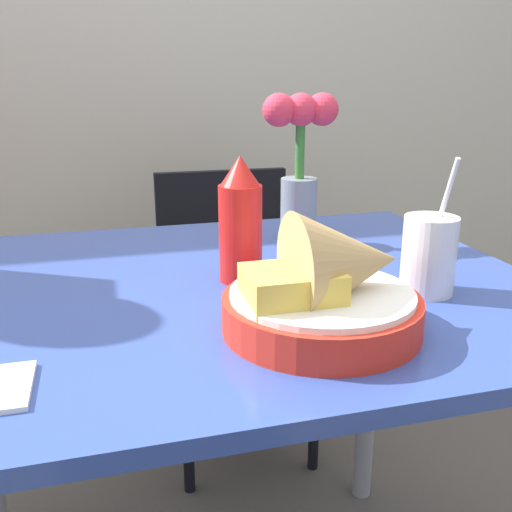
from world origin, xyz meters
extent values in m
cube|color=#B7B2A3|center=(0.00, 1.27, 1.30)|extent=(7.00, 0.06, 2.60)
cube|color=#334C9E|center=(0.00, 0.00, 0.76)|extent=(1.03, 0.80, 0.02)
cylinder|color=gray|center=(0.45, 0.34, 0.37)|extent=(0.05, 0.05, 0.75)
cylinder|color=black|center=(0.01, 0.47, 0.21)|extent=(0.03, 0.03, 0.42)
cylinder|color=black|center=(0.37, 0.47, 0.21)|extent=(0.03, 0.03, 0.42)
cylinder|color=black|center=(0.01, 0.83, 0.21)|extent=(0.03, 0.03, 0.42)
cylinder|color=black|center=(0.37, 0.83, 0.21)|extent=(0.03, 0.03, 0.42)
cube|color=black|center=(0.19, 0.65, 0.43)|extent=(0.40, 0.40, 0.02)
cube|color=black|center=(0.19, 0.84, 0.63)|extent=(0.40, 0.03, 0.38)
cylinder|color=red|center=(0.09, -0.21, 0.79)|extent=(0.26, 0.26, 0.05)
cylinder|color=white|center=(0.09, -0.21, 0.82)|extent=(0.24, 0.24, 0.01)
cone|color=tan|center=(0.13, -0.21, 0.86)|extent=(0.14, 0.14, 0.14)
cube|color=#E5C14C|center=(0.05, -0.22, 0.84)|extent=(0.11, 0.09, 0.04)
cylinder|color=red|center=(0.04, 0.01, 0.85)|extent=(0.07, 0.07, 0.15)
cone|color=red|center=(0.04, 0.01, 0.95)|extent=(0.06, 0.06, 0.05)
cylinder|color=silver|center=(0.30, -0.12, 0.83)|extent=(0.08, 0.08, 0.12)
cylinder|color=black|center=(0.30, -0.12, 0.82)|extent=(0.07, 0.07, 0.10)
cylinder|color=white|center=(0.31, -0.12, 0.88)|extent=(0.01, 0.07, 0.19)
cylinder|color=gray|center=(0.20, 0.19, 0.83)|extent=(0.07, 0.07, 0.13)
cylinder|color=#33722D|center=(0.20, 0.19, 0.96)|extent=(0.02, 0.02, 0.12)
sphere|color=#DB334C|center=(0.20, 0.19, 1.03)|extent=(0.06, 0.06, 0.06)
sphere|color=#DB334C|center=(0.16, 0.19, 1.03)|extent=(0.06, 0.06, 0.06)
sphere|color=#DB334C|center=(0.24, 0.19, 1.03)|extent=(0.06, 0.06, 0.06)
camera|label=1|loc=(-0.17, -0.84, 1.08)|focal=40.00mm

